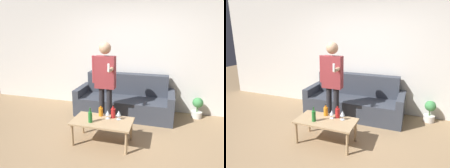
% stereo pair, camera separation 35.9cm
% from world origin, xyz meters
% --- Properties ---
extents(ground_plane, '(16.00, 16.00, 0.00)m').
position_xyz_m(ground_plane, '(0.00, 0.00, 0.00)').
color(ground_plane, '#997A56').
extents(wall_back, '(8.00, 0.06, 2.70)m').
position_xyz_m(wall_back, '(0.00, 1.99, 1.35)').
color(wall_back, silver).
rests_on(wall_back, ground_plane).
extents(couch, '(2.17, 0.82, 0.91)m').
position_xyz_m(couch, '(-0.06, 1.55, 0.32)').
color(couch, '#383D47').
rests_on(couch, ground_plane).
extents(coffee_table, '(1.02, 0.54, 0.42)m').
position_xyz_m(coffee_table, '(-0.17, 0.24, 0.37)').
color(coffee_table, tan).
rests_on(coffee_table, ground_plane).
extents(bottle_orange, '(0.08, 0.08, 0.21)m').
position_xyz_m(bottle_orange, '(-0.25, 0.41, 0.50)').
color(bottle_orange, orange).
rests_on(bottle_orange, coffee_table).
extents(bottle_green, '(0.08, 0.08, 0.23)m').
position_xyz_m(bottle_green, '(-0.02, 0.40, 0.51)').
color(bottle_green, '#B21E1E').
rests_on(bottle_green, coffee_table).
extents(bottle_dark, '(0.07, 0.07, 0.25)m').
position_xyz_m(bottle_dark, '(-0.34, 0.13, 0.52)').
color(bottle_dark, '#23752D').
rests_on(bottle_dark, coffee_table).
extents(wine_glass_near, '(0.08, 0.08, 0.15)m').
position_xyz_m(wine_glass_near, '(-0.10, 0.34, 0.52)').
color(wine_glass_near, silver).
rests_on(wine_glass_near, coffee_table).
extents(wine_glass_far, '(0.08, 0.08, 0.16)m').
position_xyz_m(wine_glass_far, '(0.09, 0.35, 0.53)').
color(wine_glass_far, silver).
rests_on(wine_glass_far, coffee_table).
extents(person_standing_front, '(0.45, 0.42, 1.69)m').
position_xyz_m(person_standing_front, '(-0.30, 0.82, 1.01)').
color(person_standing_front, '#232328').
rests_on(person_standing_front, ground_plane).
extents(potted_plant, '(0.22, 0.22, 0.46)m').
position_xyz_m(potted_plant, '(1.53, 1.78, 0.24)').
color(potted_plant, silver).
rests_on(potted_plant, ground_plane).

